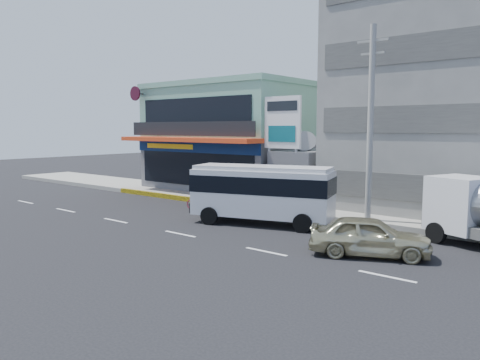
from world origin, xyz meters
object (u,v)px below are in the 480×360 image
(sedan, at_px, (369,236))
(motorcycle_rider, at_px, (197,199))
(minibus, at_px, (262,190))
(shop_building, at_px, (238,140))
(utility_pole_near, at_px, (370,124))
(billboard, at_px, (283,128))
(satellite_dish, at_px, (305,150))

(sedan, relative_size, motorcycle_rider, 2.19)
(minibus, height_order, sedan, minibus)
(shop_building, height_order, utility_pole_near, utility_pole_near)
(motorcycle_rider, bearing_deg, utility_pole_near, 12.62)
(billboard, xyz_separation_m, sedan, (8.95, -7.14, -4.14))
(utility_pole_near, height_order, minibus, utility_pole_near)
(minibus, bearing_deg, sedan, -17.75)
(shop_building, relative_size, billboard, 1.80)
(utility_pole_near, bearing_deg, motorcycle_rider, -167.38)
(minibus, bearing_deg, shop_building, 134.78)
(shop_building, height_order, sedan, shop_building)
(billboard, xyz_separation_m, utility_pole_near, (6.50, -1.80, 0.22))
(utility_pole_near, height_order, motorcycle_rider, utility_pole_near)
(shop_building, height_order, billboard, shop_building)
(utility_pole_near, xyz_separation_m, motorcycle_rider, (-10.00, -2.24, -4.46))
(satellite_dish, relative_size, sedan, 0.33)
(satellite_dish, bearing_deg, utility_pole_near, -30.96)
(sedan, bearing_deg, shop_building, 29.48)
(shop_building, distance_m, minibus, 13.84)
(satellite_dish, bearing_deg, billboard, -105.52)
(shop_building, distance_m, sedan, 20.55)
(satellite_dish, height_order, motorcycle_rider, satellite_dish)
(shop_building, height_order, satellite_dish, shop_building)
(shop_building, relative_size, satellite_dish, 8.27)
(billboard, height_order, minibus, billboard)
(billboard, bearing_deg, minibus, -66.78)
(satellite_dish, bearing_deg, motorcycle_rider, -124.41)
(shop_building, relative_size, utility_pole_near, 1.24)
(minibus, xyz_separation_m, motorcycle_rider, (-5.63, 0.92, -1.11))
(minibus, height_order, motorcycle_rider, minibus)
(billboard, distance_m, sedan, 12.18)
(billboard, relative_size, motorcycle_rider, 3.28)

